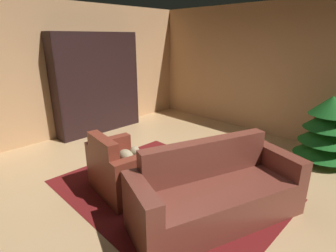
% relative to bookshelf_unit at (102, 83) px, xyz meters
% --- Properties ---
extents(ground_plane, '(7.22, 7.22, 0.00)m').
position_rel_bookshelf_unit_xyz_m(ground_plane, '(2.77, -0.56, -1.09)').
color(ground_plane, tan).
extents(wall_back, '(6.13, 0.06, 2.73)m').
position_rel_bookshelf_unit_xyz_m(wall_back, '(2.77, 2.41, 0.28)').
color(wall_back, tan).
rests_on(wall_back, ground).
extents(wall_left, '(0.06, 5.98, 2.73)m').
position_rel_bookshelf_unit_xyz_m(wall_left, '(-0.27, -0.56, 0.28)').
color(wall_left, tan).
rests_on(wall_left, ground).
extents(area_rug, '(2.97, 2.29, 0.01)m').
position_rel_bookshelf_unit_xyz_m(area_rug, '(2.87, -0.82, -1.09)').
color(area_rug, maroon).
rests_on(area_rug, ground).
extents(bookshelf_unit, '(0.40, 1.92, 2.15)m').
position_rel_bookshelf_unit_xyz_m(bookshelf_unit, '(0.00, 0.00, 0.00)').
color(bookshelf_unit, black).
rests_on(bookshelf_unit, ground).
extents(armchair_red, '(1.00, 0.78, 0.86)m').
position_rel_bookshelf_unit_xyz_m(armchair_red, '(2.41, -1.28, -0.78)').
color(armchair_red, maroon).
rests_on(armchair_red, ground).
extents(couch_red, '(1.40, 2.18, 0.90)m').
position_rel_bookshelf_unit_xyz_m(couch_red, '(3.67, -0.83, -0.78)').
color(couch_red, brown).
rests_on(couch_red, ground).
extents(coffee_table, '(0.60, 0.60, 0.41)m').
position_rel_bookshelf_unit_xyz_m(coffee_table, '(2.95, -0.67, -0.73)').
color(coffee_table, black).
rests_on(coffee_table, ground).
extents(book_stack_on_table, '(0.18, 0.14, 0.08)m').
position_rel_bookshelf_unit_xyz_m(book_stack_on_table, '(2.94, -0.65, -0.64)').
color(book_stack_on_table, gray).
rests_on(book_stack_on_table, coffee_table).
extents(bottle_on_table, '(0.06, 0.06, 0.28)m').
position_rel_bookshelf_unit_xyz_m(bottle_on_table, '(3.11, -0.63, -0.57)').
color(bottle_on_table, '#602514').
rests_on(bottle_on_table, coffee_table).
extents(decorated_tree, '(0.92, 0.92, 1.17)m').
position_rel_bookshelf_unit_xyz_m(decorated_tree, '(4.12, 1.65, -0.50)').
color(decorated_tree, brown).
rests_on(decorated_tree, ground).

